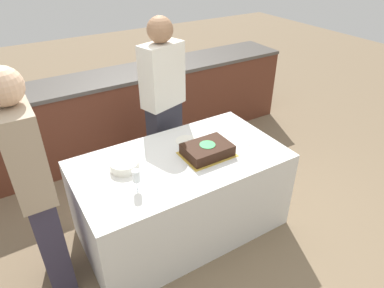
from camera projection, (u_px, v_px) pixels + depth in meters
The scene contains 10 objects.
ground_plane at pixel (182, 226), 3.06m from camera, with size 14.00×14.00×0.00m, color #7A664C.
back_counter at pixel (115, 114), 3.92m from camera, with size 4.40×0.58×0.92m.
dining_table at pixel (181, 195), 2.86m from camera, with size 1.66×0.91×0.73m.
cake at pixel (207, 150), 2.70m from camera, with size 0.40×0.30×0.09m.
plate_stack at pixel (125, 165), 2.54m from camera, with size 0.22×0.22×0.07m.
wine_glass at pixel (136, 177), 2.29m from camera, with size 0.06×0.06×0.16m.
side_plate_near_cake at pixel (187, 141), 2.90m from camera, with size 0.19×0.19×0.00m.
side_plate_right_edge at pixel (244, 140), 2.90m from camera, with size 0.19×0.19×0.00m.
person_cutting_cake at pixel (164, 105), 3.18m from camera, with size 0.43×0.31×1.66m.
person_seated_left at pixel (35, 190), 2.13m from camera, with size 0.22×0.42×1.66m.
Camera 1 is at (-1.08, -1.93, 2.24)m, focal length 32.00 mm.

